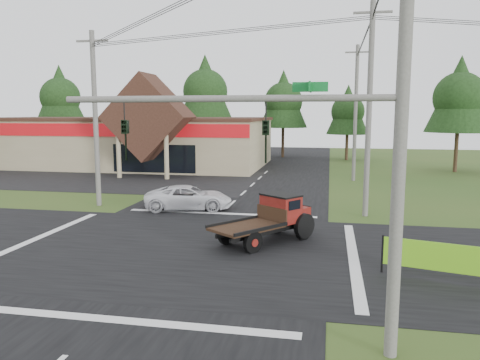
# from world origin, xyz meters

# --- Properties ---
(ground) EXTENTS (120.00, 120.00, 0.00)m
(ground) POSITION_xyz_m (0.00, 0.00, 0.00)
(ground) COLOR #2E4D1B
(ground) RESTS_ON ground
(road_ns) EXTENTS (12.00, 120.00, 0.02)m
(road_ns) POSITION_xyz_m (0.00, 0.00, 0.01)
(road_ns) COLOR black
(road_ns) RESTS_ON ground
(road_ew) EXTENTS (120.00, 12.00, 0.02)m
(road_ew) POSITION_xyz_m (0.00, 0.00, 0.01)
(road_ew) COLOR black
(road_ew) RESTS_ON ground
(parking_apron) EXTENTS (28.00, 14.00, 0.02)m
(parking_apron) POSITION_xyz_m (-14.00, 19.00, 0.01)
(parking_apron) COLOR black
(parking_apron) RESTS_ON ground
(cvs_building) EXTENTS (30.40, 18.20, 9.19)m
(cvs_building) POSITION_xyz_m (-15.70, 29.57, 2.78)
(cvs_building) COLOR gray
(cvs_building) RESTS_ON ground
(traffic_signal_mast) EXTENTS (8.12, 0.24, 7.00)m
(traffic_signal_mast) POSITION_xyz_m (5.82, -7.50, 4.43)
(traffic_signal_mast) COLOR #595651
(traffic_signal_mast) RESTS_ON ground
(utility_pole_nr) EXTENTS (2.00, 0.30, 11.00)m
(utility_pole_nr) POSITION_xyz_m (7.50, -7.50, 5.64)
(utility_pole_nr) COLOR #595651
(utility_pole_nr) RESTS_ON ground
(utility_pole_nw) EXTENTS (2.00, 0.30, 10.50)m
(utility_pole_nw) POSITION_xyz_m (-8.00, 8.00, 5.39)
(utility_pole_nw) COLOR #595651
(utility_pole_nw) RESTS_ON ground
(utility_pole_ne) EXTENTS (2.00, 0.30, 11.50)m
(utility_pole_ne) POSITION_xyz_m (8.00, 8.00, 5.89)
(utility_pole_ne) COLOR #595651
(utility_pole_ne) RESTS_ON ground
(utility_pole_n) EXTENTS (2.00, 0.30, 11.20)m
(utility_pole_n) POSITION_xyz_m (8.00, 22.00, 5.74)
(utility_pole_n) COLOR #595651
(utility_pole_n) RESTS_ON ground
(tree_row_a) EXTENTS (6.72, 6.72, 12.12)m
(tree_row_a) POSITION_xyz_m (-30.00, 40.00, 8.05)
(tree_row_a) COLOR #332316
(tree_row_a) RESTS_ON ground
(tree_row_b) EXTENTS (5.60, 5.60, 10.10)m
(tree_row_b) POSITION_xyz_m (-20.00, 42.00, 6.70)
(tree_row_b) COLOR #332316
(tree_row_b) RESTS_ON ground
(tree_row_c) EXTENTS (7.28, 7.28, 13.13)m
(tree_row_c) POSITION_xyz_m (-10.00, 41.00, 8.72)
(tree_row_c) COLOR #332316
(tree_row_c) RESTS_ON ground
(tree_row_d) EXTENTS (6.16, 6.16, 11.11)m
(tree_row_d) POSITION_xyz_m (0.00, 42.00, 7.38)
(tree_row_d) COLOR #332316
(tree_row_d) RESTS_ON ground
(tree_row_e) EXTENTS (5.04, 5.04, 9.09)m
(tree_row_e) POSITION_xyz_m (8.00, 40.00, 6.03)
(tree_row_e) COLOR #332316
(tree_row_e) RESTS_ON ground
(tree_side_ne) EXTENTS (6.16, 6.16, 11.11)m
(tree_side_ne) POSITION_xyz_m (18.00, 30.00, 7.38)
(tree_side_ne) COLOR #332316
(tree_side_ne) RESTS_ON ground
(antique_flatbed_truck) EXTENTS (4.58, 5.12, 2.09)m
(antique_flatbed_truck) POSITION_xyz_m (3.25, 1.56, 1.05)
(antique_flatbed_truck) COLOR #57130C
(antique_flatbed_truck) RESTS_ON ground
(roadside_banner) EXTENTS (3.96, 1.15, 1.39)m
(roadside_banner) POSITION_xyz_m (9.83, -2.06, 0.69)
(roadside_banner) COLOR #67B418
(roadside_banner) RESTS_ON ground
(white_pickup) EXTENTS (5.50, 3.43, 1.42)m
(white_pickup) POSITION_xyz_m (-2.17, 7.87, 0.71)
(white_pickup) COLOR silver
(white_pickup) RESTS_ON ground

